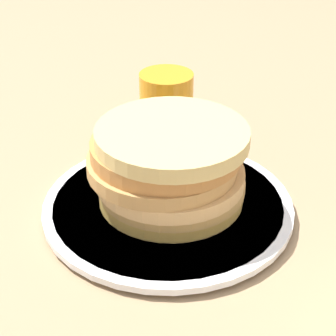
% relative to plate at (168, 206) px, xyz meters
% --- Properties ---
extents(ground_plane, '(4.00, 4.00, 0.00)m').
position_rel_plate_xyz_m(ground_plane, '(0.02, 0.01, -0.01)').
color(ground_plane, '#9E7F5B').
extents(plate, '(0.26, 0.26, 0.01)m').
position_rel_plate_xyz_m(plate, '(0.00, 0.00, 0.00)').
color(plate, white).
rests_on(plate, ground_plane).
extents(pancake_stack, '(0.16, 0.16, 0.09)m').
position_rel_plate_xyz_m(pancake_stack, '(-0.00, -0.00, 0.05)').
color(pancake_stack, gold).
rests_on(pancake_stack, plate).
extents(juice_glass, '(0.07, 0.07, 0.07)m').
position_rel_plate_xyz_m(juice_glass, '(-0.05, -0.21, 0.03)').
color(juice_glass, orange).
rests_on(juice_glass, ground_plane).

